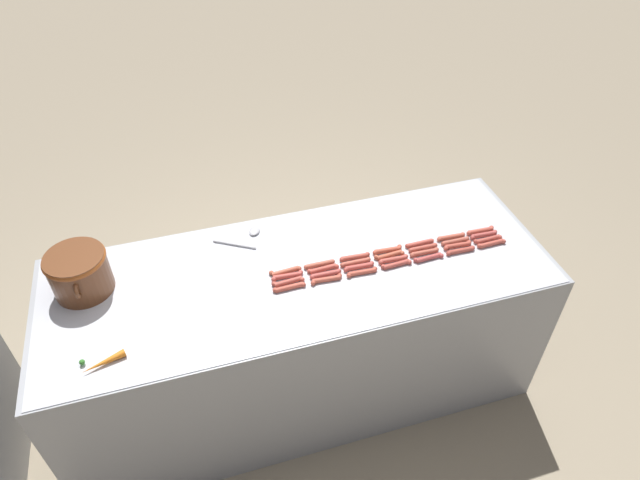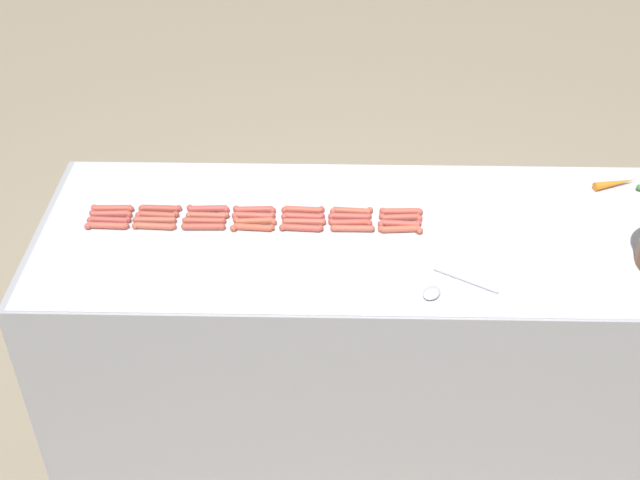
{
  "view_description": "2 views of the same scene",
  "coord_description": "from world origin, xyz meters",
  "px_view_note": "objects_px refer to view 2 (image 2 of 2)",
  "views": [
    {
      "loc": [
        -1.76,
        0.43,
        2.68
      ],
      "look_at": [
        0.15,
        -0.14,
        0.92
      ],
      "focal_mm": 30.82,
      "sensor_mm": 36.0,
      "label": 1
    },
    {
      "loc": [
        2.26,
        -0.16,
        2.59
      ],
      "look_at": [
        0.13,
        -0.21,
        0.95
      ],
      "focal_mm": 46.59,
      "sensor_mm": 36.0,
      "label": 2
    }
  ],
  "objects_px": {
    "hot_dog_27": "(401,230)",
    "hot_dog_24": "(252,228)",
    "hot_dog_6": "(401,211)",
    "hot_dog_15": "(155,220)",
    "hot_dog_20": "(400,224)",
    "hot_dog_3": "(254,210)",
    "hot_dog_4": "(303,210)",
    "hot_dog_23": "(203,227)",
    "hot_dog_19": "(350,223)",
    "hot_dog_5": "(351,211)",
    "hot_dog_10": "(254,216)",
    "hot_dog_25": "(301,228)",
    "hot_dog_7": "(111,214)",
    "hot_dog_26": "(353,229)",
    "hot_dog_11": "(303,216)",
    "hot_dog_21": "(107,226)",
    "carrot": "(617,183)",
    "hot_dog_18": "(304,222)",
    "hot_dog_13": "(401,217)",
    "hot_dog_17": "(255,221)",
    "hot_dog_1": "(160,208)",
    "serving_spoon": "(443,289)",
    "hot_dog_22": "(154,226)",
    "hot_dog_9": "(208,215)",
    "hot_dog_0": "(113,208)",
    "hot_dog_12": "(350,216)",
    "hot_dog_14": "(109,220)",
    "hot_dog_8": "(157,215)",
    "hot_dog_16": "(204,221)",
    "hot_dog_2": "(208,209)"
  },
  "relations": [
    {
      "from": "hot_dog_4",
      "to": "hot_dog_10",
      "type": "height_order",
      "value": "same"
    },
    {
      "from": "hot_dog_19",
      "to": "hot_dog_27",
      "type": "relative_size",
      "value": 1.0
    },
    {
      "from": "hot_dog_19",
      "to": "hot_dog_24",
      "type": "height_order",
      "value": "same"
    },
    {
      "from": "hot_dog_15",
      "to": "hot_dog_24",
      "type": "relative_size",
      "value": 1.0
    },
    {
      "from": "hot_dog_9",
      "to": "hot_dog_17",
      "type": "distance_m",
      "value": 0.17
    },
    {
      "from": "hot_dog_13",
      "to": "hot_dog_17",
      "type": "xyz_separation_m",
      "value": [
        0.03,
        -0.5,
        0.0
      ]
    },
    {
      "from": "hot_dog_10",
      "to": "hot_dog_25",
      "type": "bearing_deg",
      "value": 67.94
    },
    {
      "from": "hot_dog_14",
      "to": "hot_dog_3",
      "type": "bearing_deg",
      "value": 98.27
    },
    {
      "from": "hot_dog_4",
      "to": "hot_dog_23",
      "type": "distance_m",
      "value": 0.35
    },
    {
      "from": "carrot",
      "to": "hot_dog_22",
      "type": "bearing_deg",
      "value": -80.03
    },
    {
      "from": "hot_dog_8",
      "to": "hot_dog_10",
      "type": "distance_m",
      "value": 0.34
    },
    {
      "from": "hot_dog_25",
      "to": "serving_spoon",
      "type": "distance_m",
      "value": 0.54
    },
    {
      "from": "hot_dog_22",
      "to": "hot_dog_11",
      "type": "bearing_deg",
      "value": 97.7
    },
    {
      "from": "hot_dog_4",
      "to": "hot_dog_17",
      "type": "distance_m",
      "value": 0.18
    },
    {
      "from": "hot_dog_21",
      "to": "hot_dog_14",
      "type": "bearing_deg",
      "value": 179.76
    },
    {
      "from": "hot_dog_16",
      "to": "hot_dog_26",
      "type": "xyz_separation_m",
      "value": [
        0.04,
        0.51,
        0.0
      ]
    },
    {
      "from": "hot_dog_2",
      "to": "hot_dog_4",
      "type": "xyz_separation_m",
      "value": [
        -0.0,
        0.33,
        0.0
      ]
    },
    {
      "from": "hot_dog_10",
      "to": "hot_dog_22",
      "type": "relative_size",
      "value": 1.0
    },
    {
      "from": "hot_dog_16",
      "to": "hot_dog_27",
      "type": "height_order",
      "value": "same"
    },
    {
      "from": "hot_dog_1",
      "to": "serving_spoon",
      "type": "bearing_deg",
      "value": 66.9
    },
    {
      "from": "hot_dog_11",
      "to": "hot_dog_22",
      "type": "relative_size",
      "value": 1.0
    },
    {
      "from": "hot_dog_7",
      "to": "hot_dog_26",
      "type": "bearing_deg",
      "value": 85.23
    },
    {
      "from": "hot_dog_12",
      "to": "hot_dog_22",
      "type": "distance_m",
      "value": 0.67
    },
    {
      "from": "carrot",
      "to": "hot_dog_18",
      "type": "bearing_deg",
      "value": -77.43
    },
    {
      "from": "hot_dog_27",
      "to": "hot_dog_24",
      "type": "bearing_deg",
      "value": -90.2
    },
    {
      "from": "hot_dog_20",
      "to": "carrot",
      "type": "relative_size",
      "value": 0.85
    },
    {
      "from": "hot_dog_18",
      "to": "hot_dog_7",
      "type": "bearing_deg",
      "value": -92.82
    },
    {
      "from": "hot_dog_15",
      "to": "hot_dog_7",
      "type": "bearing_deg",
      "value": -101.94
    },
    {
      "from": "hot_dog_6",
      "to": "hot_dog_27",
      "type": "distance_m",
      "value": 0.11
    },
    {
      "from": "hot_dog_11",
      "to": "hot_dog_22",
      "type": "bearing_deg",
      "value": -82.3
    },
    {
      "from": "hot_dog_12",
      "to": "hot_dog_19",
      "type": "xyz_separation_m",
      "value": [
        0.04,
        0.0,
        0.0
      ]
    },
    {
      "from": "hot_dog_8",
      "to": "hot_dog_17",
      "type": "relative_size",
      "value": 1.0
    },
    {
      "from": "hot_dog_12",
      "to": "carrot",
      "type": "relative_size",
      "value": 0.85
    },
    {
      "from": "hot_dog_19",
      "to": "serving_spoon",
      "type": "relative_size",
      "value": 0.61
    },
    {
      "from": "hot_dog_1",
      "to": "hot_dog_17",
      "type": "distance_m",
      "value": 0.35
    },
    {
      "from": "hot_dog_20",
      "to": "hot_dog_3",
      "type": "bearing_deg",
      "value": -98.27
    },
    {
      "from": "hot_dog_16",
      "to": "hot_dog_24",
      "type": "distance_m",
      "value": 0.17
    },
    {
      "from": "hot_dog_1",
      "to": "hot_dog_7",
      "type": "height_order",
      "value": "same"
    },
    {
      "from": "hot_dog_11",
      "to": "hot_dog_21",
      "type": "distance_m",
      "value": 0.67
    },
    {
      "from": "hot_dog_4",
      "to": "hot_dog_12",
      "type": "height_order",
      "value": "same"
    },
    {
      "from": "hot_dog_4",
      "to": "hot_dog_17",
      "type": "relative_size",
      "value": 1.0
    },
    {
      "from": "hot_dog_13",
      "to": "hot_dog_20",
      "type": "distance_m",
      "value": 0.04
    },
    {
      "from": "hot_dog_0",
      "to": "hot_dog_18",
      "type": "bearing_deg",
      "value": 84.4
    },
    {
      "from": "hot_dog_0",
      "to": "hot_dog_18",
      "type": "xyz_separation_m",
      "value": [
        0.07,
        0.68,
        0.0
      ]
    },
    {
      "from": "hot_dog_0",
      "to": "hot_dog_9",
      "type": "relative_size",
      "value": 1.0
    },
    {
      "from": "hot_dog_15",
      "to": "hot_dog_27",
      "type": "bearing_deg",
      "value": 87.38
    },
    {
      "from": "hot_dog_6",
      "to": "hot_dog_15",
      "type": "xyz_separation_m",
      "value": [
        0.07,
        -0.85,
        0.0
      ]
    },
    {
      "from": "hot_dog_10",
      "to": "hot_dog_23",
      "type": "xyz_separation_m",
      "value": [
        0.07,
        -0.17,
        0.0
      ]
    },
    {
      "from": "hot_dog_8",
      "to": "hot_dog_21",
      "type": "distance_m",
      "value": 0.17
    },
    {
      "from": "hot_dog_5",
      "to": "hot_dog_23",
      "type": "height_order",
      "value": "same"
    }
  ]
}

